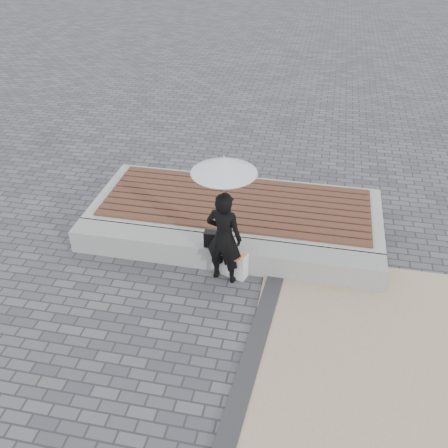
{
  "coord_description": "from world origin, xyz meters",
  "views": [
    {
      "loc": [
        1.31,
        -4.6,
        5.05
      ],
      "look_at": [
        0.09,
        1.25,
        1.0
      ],
      "focal_mm": 40.28,
      "sensor_mm": 36.0,
      "label": 1
    }
  ],
  "objects_px": {
    "seating_ledge": "(223,253)",
    "parasol": "(224,165)",
    "woman": "(224,238)",
    "canvas_tote": "(234,264)",
    "handbag": "(216,240)"
  },
  "relations": [
    {
      "from": "seating_ledge",
      "to": "parasol",
      "type": "distance_m",
      "value": 1.79
    },
    {
      "from": "woman",
      "to": "canvas_tote",
      "type": "distance_m",
      "value": 0.57
    },
    {
      "from": "seating_ledge",
      "to": "handbag",
      "type": "bearing_deg",
      "value": -123.75
    },
    {
      "from": "canvas_tote",
      "to": "handbag",
      "type": "bearing_deg",
      "value": 172.75
    },
    {
      "from": "seating_ledge",
      "to": "woman",
      "type": "relative_size",
      "value": 3.29
    },
    {
      "from": "seating_ledge",
      "to": "parasol",
      "type": "relative_size",
      "value": 4.31
    },
    {
      "from": "seating_ledge",
      "to": "handbag",
      "type": "xyz_separation_m",
      "value": [
        -0.08,
        -0.11,
        0.33
      ]
    },
    {
      "from": "woman",
      "to": "parasol",
      "type": "distance_m",
      "value": 1.19
    },
    {
      "from": "seating_ledge",
      "to": "woman",
      "type": "distance_m",
      "value": 0.67
    },
    {
      "from": "woman",
      "to": "parasol",
      "type": "bearing_deg",
      "value": -168.44
    },
    {
      "from": "seating_ledge",
      "to": "canvas_tote",
      "type": "relative_size",
      "value": 11.45
    },
    {
      "from": "seating_ledge",
      "to": "handbag",
      "type": "distance_m",
      "value": 0.36
    },
    {
      "from": "seating_ledge",
      "to": "parasol",
      "type": "xyz_separation_m",
      "value": [
        0.09,
        -0.35,
        1.75
      ]
    },
    {
      "from": "woman",
      "to": "canvas_tote",
      "type": "xyz_separation_m",
      "value": [
        0.14,
        0.09,
        -0.54
      ]
    },
    {
      "from": "woman",
      "to": "parasol",
      "type": "relative_size",
      "value": 1.31
    }
  ]
}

